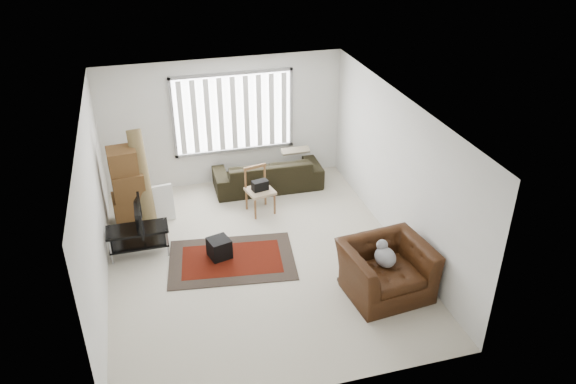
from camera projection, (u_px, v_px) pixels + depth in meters
name	position (u px, v px, depth m)	size (l,w,h in m)	color
room	(250.00, 154.00, 9.30)	(6.00, 6.02, 2.71)	beige
persian_rug	(232.00, 260.00, 9.66)	(2.30, 1.69, 0.02)	black
tv_stand	(138.00, 235.00, 9.65)	(1.04, 0.47, 0.52)	black
tv	(135.00, 216.00, 9.47)	(0.84, 0.11, 0.48)	black
subwoofer	(219.00, 248.00, 9.64)	(0.35, 0.35, 0.35)	black
moving_boxes	(128.00, 189.00, 10.43)	(0.67, 0.61, 1.51)	brown
white_flatpack	(159.00, 204.00, 10.63)	(0.57, 0.08, 0.72)	silver
rolled_rug	(142.00, 179.00, 10.35)	(0.27, 0.27, 1.82)	brown
sofa	(268.00, 169.00, 11.76)	(2.25, 0.97, 0.86)	black
side_chair	(260.00, 189.00, 10.86)	(0.58, 0.58, 0.92)	#9C8466
armchair	(386.00, 267.00, 8.69)	(1.41, 1.26, 0.96)	#341A0A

